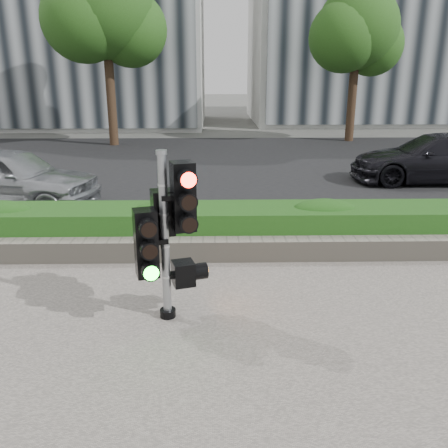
# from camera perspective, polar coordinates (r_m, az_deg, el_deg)

# --- Properties ---
(ground) EXTENTS (120.00, 120.00, 0.00)m
(ground) POSITION_cam_1_polar(r_m,az_deg,el_deg) (5.96, 2.64, -11.38)
(ground) COLOR #51514C
(ground) RESTS_ON ground
(road) EXTENTS (60.00, 13.00, 0.02)m
(road) POSITION_cam_1_polar(r_m,az_deg,el_deg) (15.47, 0.24, 7.09)
(road) COLOR black
(road) RESTS_ON ground
(curb) EXTENTS (60.00, 0.25, 0.12)m
(curb) POSITION_cam_1_polar(r_m,az_deg,el_deg) (8.82, 1.33, -0.98)
(curb) COLOR gray
(curb) RESTS_ON ground
(stone_wall) EXTENTS (12.00, 0.32, 0.34)m
(stone_wall) POSITION_cam_1_polar(r_m,az_deg,el_deg) (7.60, 1.74, -3.03)
(stone_wall) COLOR gray
(stone_wall) RESTS_ON sidewalk
(hedge) EXTENTS (12.00, 1.00, 0.68)m
(hedge) POSITION_cam_1_polar(r_m,az_deg,el_deg) (8.16, 1.53, -0.28)
(hedge) COLOR #3E882A
(hedge) RESTS_ON sidewalk
(building_right) EXTENTS (18.00, 10.00, 12.00)m
(building_right) POSITION_cam_1_polar(r_m,az_deg,el_deg) (32.41, 21.02, 22.29)
(building_right) COLOR #B7B7B2
(building_right) RESTS_ON ground
(tree_left) EXTENTS (4.61, 4.03, 7.34)m
(tree_left) POSITION_cam_1_polar(r_m,az_deg,el_deg) (20.29, -14.13, 23.45)
(tree_left) COLOR black
(tree_left) RESTS_ON ground
(tree_right) EXTENTS (4.10, 3.58, 6.53)m
(tree_right) POSITION_cam_1_polar(r_m,az_deg,el_deg) (21.61, 15.68, 21.46)
(tree_right) COLOR black
(tree_right) RESTS_ON ground
(traffic_signal) EXTENTS (0.75, 0.63, 2.06)m
(traffic_signal) POSITION_cam_1_polar(r_m,az_deg,el_deg) (5.58, -6.95, -0.50)
(traffic_signal) COLOR black
(traffic_signal) RESTS_ON sidewalk
(car_silver) EXTENTS (4.13, 2.33, 1.33)m
(car_silver) POSITION_cam_1_polar(r_m,az_deg,el_deg) (11.50, -24.35, 5.13)
(car_silver) COLOR #ADAFB4
(car_silver) RESTS_ON road
(car_dark) EXTENTS (4.52, 1.93, 1.30)m
(car_dark) POSITION_cam_1_polar(r_m,az_deg,el_deg) (14.16, 24.08, 7.24)
(car_dark) COLOR black
(car_dark) RESTS_ON road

